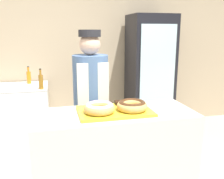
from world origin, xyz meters
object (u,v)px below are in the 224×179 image
Objects in this scene: beverage_fridge at (150,75)px; bottle_amber at (41,81)px; serving_tray at (115,111)px; brownie_back_left at (102,104)px; brownie_back_right at (119,103)px; donut_light_glaze at (99,108)px; donut_chocolate_glaze at (132,105)px; baker_person at (91,104)px; bottle_orange at (29,77)px; chest_freezer at (19,115)px.

beverage_fridge reaches higher than bottle_amber.
brownie_back_left reaches higher than serving_tray.
brownie_back_left is at bearing -124.77° from beverage_fridge.
brownie_back_right is 0.27× the size of bottle_amber.
serving_tray is at bearing 16.78° from donut_light_glaze.
donut_light_glaze is 1.00× the size of donut_chocolate_glaze.
beverage_fridge is 6.72× the size of bottle_amber.
donut_light_glaze is 0.93× the size of bottle_amber.
baker_person reaches higher than brownie_back_left.
chest_freezer is at bearing -137.02° from bottle_orange.
baker_person is 5.88× the size of bottle_amber.
bottle_amber is 1.07× the size of bottle_orange.
donut_light_glaze is 3.48× the size of brownie_back_right.
donut_light_glaze is 2.06m from bottle_orange.
donut_light_glaze is at bearing -69.81° from bottle_orange.
bottle_orange is at bearing 114.04° from bottle_amber.
donut_chocolate_glaze is 2.17m from bottle_orange.
beverage_fridge is (0.87, 1.77, -0.08)m from donut_chocolate_glaze.
brownie_back_right is at bearing -120.61° from beverage_fridge.
baker_person is at bearing 95.21° from brownie_back_left.
brownie_back_right is (-0.06, 0.19, -0.03)m from donut_chocolate_glaze.
beverage_fridge reaches higher than baker_person.
beverage_fridge is 2.17× the size of chest_freezer.
brownie_back_right is 0.29× the size of bottle_orange.
bottle_amber reaches higher than bottle_orange.
bottle_orange is at bearing 113.86° from brownie_back_left.
baker_person reaches higher than bottle_orange.
baker_person is (-0.12, 0.56, -0.09)m from serving_tray.
chest_freezer is at bearing 127.39° from baker_person.
bottle_amber is 0.47m from bottle_orange.
baker_person is 1.63m from beverage_fridge.
brownie_back_right is 2.01m from chest_freezer.
donut_light_glaze and donut_chocolate_glaze have the same top height.
bottle_amber is (-0.58, 1.32, -0.02)m from brownie_back_left.
donut_chocolate_glaze is at bearing -66.65° from baker_person.
beverage_fridge is 2.09m from chest_freezer.
donut_light_glaze is 0.20m from brownie_back_left.
bottle_amber reaches higher than donut_chocolate_glaze.
baker_person is (-0.04, 0.41, -0.12)m from brownie_back_left.
beverage_fridge reaches higher than chest_freezer.
bottle_amber is at bearing 118.06° from donut_chocolate_glaze.
serving_tray is at bearing -65.67° from bottle_amber.
bottle_amber reaches higher than serving_tray.
serving_tray is 2.40× the size of donut_light_glaze.
brownie_back_right is 1.84m from beverage_fridge.
bottle_orange is (0.17, 0.15, 0.53)m from chest_freezer.
baker_person reaches higher than donut_chocolate_glaze.
bottle_orange is at bearing 110.19° from donut_light_glaze.
brownie_back_right is at bearing 40.54° from donut_light_glaze.
serving_tray is 2.40× the size of donut_chocolate_glaze.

